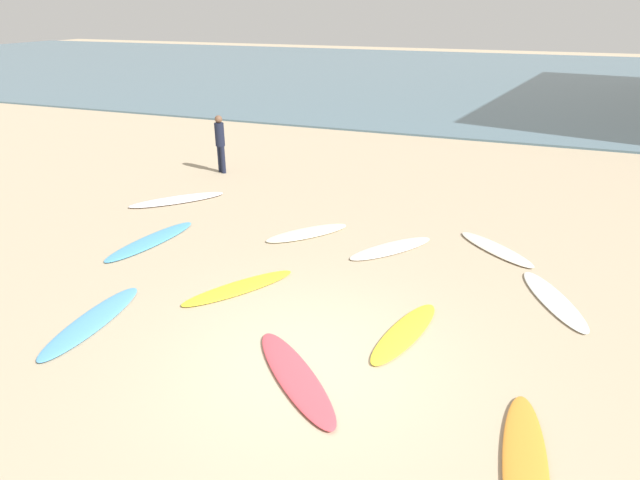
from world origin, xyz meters
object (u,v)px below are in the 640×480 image
(surfboard_3, at_px, (177,200))
(surfboard_4, at_px, (525,468))
(surfboard_10, at_px, (151,241))
(beachgoer_near, at_px, (220,141))
(surfboard_6, at_px, (295,376))
(surfboard_2, at_px, (92,321))
(surfboard_1, at_px, (496,249))
(surfboard_8, at_px, (405,332))
(surfboard_9, at_px, (307,233))
(surfboard_0, at_px, (239,288))
(surfboard_5, at_px, (391,248))
(surfboard_7, at_px, (554,300))

(surfboard_3, height_order, surfboard_4, surfboard_3)
(surfboard_3, xyz_separation_m, surfboard_10, (0.98, -2.45, -0.01))
(beachgoer_near, bearing_deg, surfboard_6, -21.00)
(surfboard_2, bearing_deg, surfboard_1, -141.91)
(surfboard_8, bearing_deg, surfboard_9, -33.56)
(surfboard_4, relative_size, beachgoer_near, 1.43)
(surfboard_2, distance_m, surfboard_10, 3.22)
(surfboard_0, relative_size, surfboard_6, 0.96)
(surfboard_0, height_order, surfboard_3, surfboard_3)
(surfboard_2, bearing_deg, surfboard_4, 170.75)
(surfboard_1, xyz_separation_m, surfboard_2, (-5.97, -5.21, -0.00))
(surfboard_9, bearing_deg, surfboard_4, 172.28)
(surfboard_5, bearing_deg, beachgoer_near, 7.22)
(surfboard_3, height_order, beachgoer_near, beachgoer_near)
(surfboard_4, relative_size, surfboard_8, 1.21)
(surfboard_7, xyz_separation_m, beachgoer_near, (-9.38, 4.86, 0.94))
(surfboard_0, xyz_separation_m, surfboard_1, (4.27, 3.38, 0.00))
(surfboard_2, xyz_separation_m, beachgoer_near, (-2.32, 8.22, 0.94))
(surfboard_4, bearing_deg, surfboard_3, 141.40)
(surfboard_10, distance_m, beachgoer_near, 5.41)
(surfboard_0, xyz_separation_m, surfboard_3, (-3.79, 3.64, 0.01))
(surfboard_5, bearing_deg, surfboard_4, 156.33)
(surfboard_0, distance_m, surfboard_5, 3.43)
(surfboard_4, xyz_separation_m, surfboard_5, (-2.78, 5.21, -0.01))
(surfboard_1, bearing_deg, surfboard_3, -49.79)
(surfboard_3, distance_m, surfboard_6, 8.03)
(surfboard_1, distance_m, beachgoer_near, 8.87)
(surfboard_2, height_order, surfboard_9, surfboard_2)
(surfboard_1, relative_size, beachgoer_near, 1.17)
(surfboard_8, height_order, beachgoer_near, beachgoer_near)
(surfboard_0, distance_m, beachgoer_near, 7.60)
(surfboard_1, relative_size, surfboard_5, 0.97)
(surfboard_1, xyz_separation_m, surfboard_4, (0.70, -5.94, 0.00))
(surfboard_2, bearing_deg, surfboard_3, -72.22)
(surfboard_5, xyz_separation_m, surfboard_10, (-5.00, -1.45, 0.00))
(surfboard_3, height_order, surfboard_6, surfboard_3)
(surfboard_4, distance_m, surfboard_7, 4.11)
(surfboard_5, height_order, surfboard_9, surfboard_9)
(surfboard_0, bearing_deg, beachgoer_near, -24.10)
(surfboard_2, distance_m, surfboard_8, 5.06)
(surfboard_6, bearing_deg, surfboard_3, 89.84)
(surfboard_9, xyz_separation_m, surfboard_10, (-3.03, -1.60, -0.00))
(surfboard_8, bearing_deg, surfboard_7, -125.50)
(surfboard_2, xyz_separation_m, surfboard_5, (3.90, 4.48, -0.00))
(surfboard_5, relative_size, beachgoer_near, 1.21)
(surfboard_4, bearing_deg, surfboard_6, 165.87)
(surfboard_3, bearing_deg, surfboard_4, 7.55)
(surfboard_10, bearing_deg, surfboard_0, -13.60)
(surfboard_1, bearing_deg, surfboard_9, -39.64)
(surfboard_0, height_order, surfboard_2, surfboard_2)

